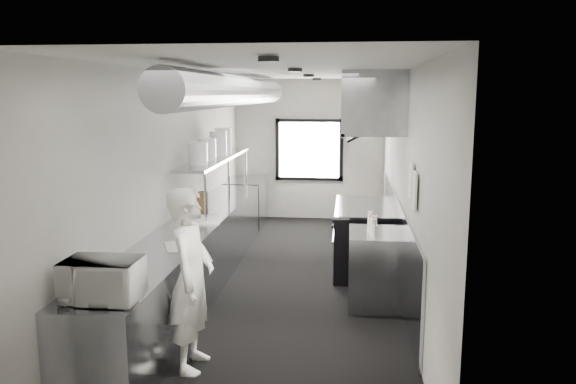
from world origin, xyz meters
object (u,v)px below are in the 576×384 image
(knife_block, at_px, (199,202))
(pass_shelf, at_px, (216,160))
(small_plate, at_px, (183,235))
(squeeze_bottle_d, at_px, (375,223))
(plate_stack_d, at_px, (223,140))
(squeeze_bottle_e, at_px, (370,219))
(range, at_px, (364,237))
(cutting_board, at_px, (203,220))
(plate_stack_c, at_px, (218,143))
(far_work_table, at_px, (246,203))
(squeeze_bottle_c, at_px, (370,225))
(plate_stack_a, at_px, (198,154))
(squeeze_bottle_b, at_px, (373,227))
(squeeze_bottle_a, at_px, (375,232))
(deli_tub_b, at_px, (119,268))
(microwave, at_px, (102,280))
(exhaust_hood, at_px, (371,103))
(prep_counter, at_px, (193,258))
(line_cook, at_px, (191,279))
(bottle_station, at_px, (376,269))
(plate_stack_b, at_px, (208,149))

(knife_block, bearing_deg, pass_shelf, 109.79)
(small_plate, relative_size, squeeze_bottle_d, 1.13)
(plate_stack_d, bearing_deg, squeeze_bottle_e, -41.45)
(range, height_order, squeeze_bottle_e, squeeze_bottle_e)
(cutting_board, distance_m, plate_stack_c, 1.79)
(pass_shelf, bearing_deg, plate_stack_d, 91.45)
(far_work_table, distance_m, squeeze_bottle_c, 4.54)
(small_plate, bearing_deg, plate_stack_a, 96.25)
(squeeze_bottle_e, bearing_deg, squeeze_bottle_b, -88.15)
(squeeze_bottle_a, height_order, squeeze_bottle_d, squeeze_bottle_d)
(deli_tub_b, bearing_deg, squeeze_bottle_b, 34.75)
(microwave, bearing_deg, plate_stack_c, 90.55)
(exhaust_hood, relative_size, prep_counter, 0.37)
(deli_tub_b, relative_size, squeeze_bottle_e, 0.72)
(prep_counter, bearing_deg, line_cook, -74.36)
(cutting_board, distance_m, squeeze_bottle_b, 2.22)
(squeeze_bottle_e, bearing_deg, microwave, -128.57)
(pass_shelf, distance_m, deli_tub_b, 3.56)
(pass_shelf, bearing_deg, bottle_station, -35.99)
(knife_block, bearing_deg, far_work_table, 112.83)
(plate_stack_b, bearing_deg, small_plate, -85.58)
(plate_stack_a, bearing_deg, knife_block, 106.72)
(bottle_station, bearing_deg, line_cook, -134.76)
(microwave, bearing_deg, bottle_station, 46.95)
(prep_counter, relative_size, pass_shelf, 2.00)
(prep_counter, distance_m, deli_tub_b, 2.07)
(plate_stack_a, relative_size, squeeze_bottle_a, 1.82)
(far_work_table, height_order, squeeze_bottle_a, squeeze_bottle_a)
(exhaust_hood, distance_m, squeeze_bottle_e, 1.79)
(exhaust_hood, relative_size, plate_stack_c, 5.82)
(prep_counter, distance_m, squeeze_bottle_b, 2.34)
(range, xyz_separation_m, cutting_board, (-2.09, -1.04, 0.44))
(microwave, bearing_deg, plate_stack_d, 90.53)
(line_cook, xyz_separation_m, microwave, (-0.52, -0.71, 0.22))
(pass_shelf, xyz_separation_m, squeeze_bottle_b, (2.28, -1.87, -0.54))
(prep_counter, height_order, range, range)
(bottle_station, bearing_deg, pass_shelf, 144.01)
(microwave, relative_size, squeeze_bottle_a, 3.40)
(cutting_board, distance_m, squeeze_bottle_e, 2.14)
(cutting_board, xyz_separation_m, plate_stack_d, (-0.15, 1.94, 0.87))
(microwave, bearing_deg, pass_shelf, 90.48)
(deli_tub_b, bearing_deg, far_work_table, 88.86)
(exhaust_hood, height_order, deli_tub_b, exhaust_hood)
(prep_counter, xyz_separation_m, deli_tub_b, (-0.11, -2.01, 0.50))
(deli_tub_b, bearing_deg, cutting_board, 84.53)
(plate_stack_a, bearing_deg, squeeze_bottle_e, -13.30)
(prep_counter, xyz_separation_m, pass_shelf, (-0.04, 1.50, 1.09))
(small_plate, height_order, squeeze_bottle_b, squeeze_bottle_b)
(knife_block, relative_size, squeeze_bottle_b, 1.32)
(small_plate, relative_size, squeeze_bottle_c, 1.13)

